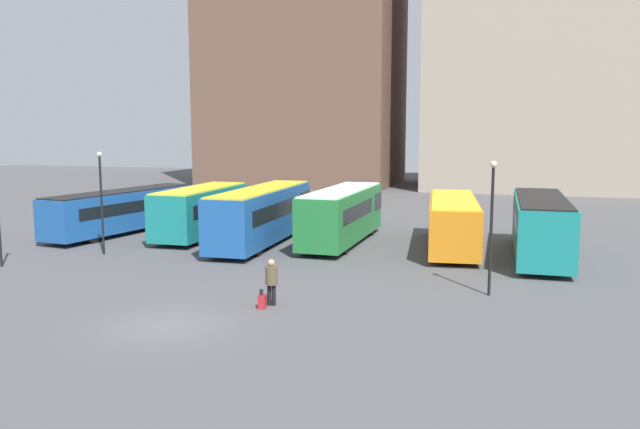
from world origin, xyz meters
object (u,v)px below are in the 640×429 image
at_px(suitcase, 262,301).
at_px(lamp_post_2, 492,217).
at_px(bus_1, 202,210).
at_px(lamp_post_1, 101,194).
at_px(traveler, 271,278).
at_px(bus_5, 541,225).
at_px(bus_4, 453,221).
at_px(bus_2, 263,213).
at_px(bus_3, 343,214).
at_px(bus_0, 124,209).

xyz_separation_m(suitcase, lamp_post_2, (8.14, 4.37, 2.96)).
distance_m(bus_1, lamp_post_1, 7.27).
bearing_deg(traveler, suitcase, 151.06).
bearing_deg(lamp_post_2, bus_5, 74.97).
height_order(traveler, suitcase, traveler).
bearing_deg(bus_1, suitcase, -146.85).
xyz_separation_m(bus_4, lamp_post_1, (-17.94, -7.17, 1.70)).
bearing_deg(bus_2, traveler, -158.56).
height_order(bus_4, lamp_post_1, lamp_post_1).
relative_size(bus_1, lamp_post_2, 1.66).
relative_size(bus_3, suitcase, 13.66).
distance_m(bus_1, bus_2, 4.63).
height_order(bus_2, bus_4, bus_2).
distance_m(bus_0, bus_4, 21.03).
bearing_deg(bus_2, bus_5, -90.66).
xyz_separation_m(bus_0, bus_3, (14.59, 0.51, 0.21)).
xyz_separation_m(bus_2, bus_3, (4.51, 1.46, -0.04)).
bearing_deg(suitcase, bus_0, 40.19).
xyz_separation_m(bus_4, bus_5, (4.63, -1.25, 0.17)).
bearing_deg(bus_2, bus_3, -73.75).
xyz_separation_m(bus_5, lamp_post_2, (-2.35, -8.74, 1.49)).
height_order(bus_2, lamp_post_1, lamp_post_1).
bearing_deg(bus_3, bus_2, 108.86).
relative_size(bus_5, traveler, 6.08).
bearing_deg(bus_4, bus_2, 91.88).
height_order(bus_1, bus_5, bus_5).
xyz_separation_m(bus_1, bus_5, (20.09, -0.73, 0.05)).
relative_size(bus_1, bus_3, 0.86).
bearing_deg(traveler, bus_4, -29.78).
relative_size(bus_3, lamp_post_2, 1.93).
bearing_deg(bus_0, lamp_post_1, -146.11).
relative_size(bus_0, bus_4, 1.11).
relative_size(bus_5, lamp_post_1, 1.98).
distance_m(bus_0, suitcase, 20.53).
relative_size(traveler, lamp_post_2, 0.33).
xyz_separation_m(bus_1, bus_3, (9.03, 0.45, 0.07)).
distance_m(bus_0, bus_1, 5.57).
bearing_deg(lamp_post_2, bus_3, 131.29).
bearing_deg(bus_3, traveler, -175.91).
height_order(bus_4, lamp_post_2, lamp_post_2).
distance_m(bus_2, traveler, 13.45).
distance_m(bus_1, bus_5, 20.10).
bearing_deg(bus_5, lamp_post_2, 164.55).
height_order(bus_0, bus_5, bus_5).
bearing_deg(bus_1, bus_2, -104.18).
distance_m(bus_3, suitcase, 14.38).
relative_size(bus_0, bus_5, 1.10).
distance_m(bus_1, bus_3, 9.04).
distance_m(bus_3, bus_5, 11.13).
bearing_deg(lamp_post_2, suitcase, -151.80).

